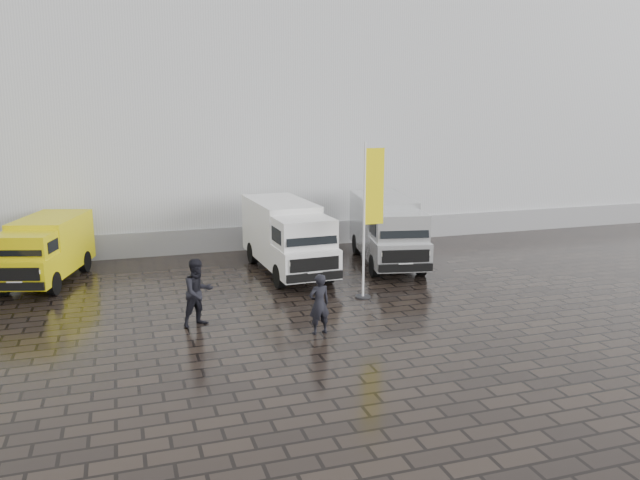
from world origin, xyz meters
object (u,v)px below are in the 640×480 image
object	(u,v)px
van_white	(287,238)
van_silver	(387,232)
van_yellow	(45,252)
flagpole	(370,212)
person_tent	(198,293)
wheelie_bin	(404,229)
person_front	(319,304)

from	to	relation	value
van_white	van_silver	xyz separation A→B (m)	(3.93, 0.07, -0.01)
van_yellow	flagpole	world-z (taller)	flagpole
van_yellow	person_tent	bearing A→B (deg)	-37.12
van_white	wheelie_bin	world-z (taller)	van_white
van_yellow	flagpole	xyz separation A→B (m)	(9.79, -4.91, 1.62)
van_white	wheelie_bin	distance (m)	7.38
wheelie_bin	van_silver	bearing A→B (deg)	-106.24
van_silver	person_tent	distance (m)	9.06
van_white	person_front	distance (m)	6.38
wheelie_bin	van_white	bearing A→B (deg)	-132.19
van_silver	person_tent	bearing A→B (deg)	-136.97
person_tent	van_white	bearing A→B (deg)	26.10
van_yellow	van_white	xyz separation A→B (m)	(8.15, -1.22, 0.18)
van_white	flagpole	distance (m)	4.29
van_silver	person_tent	world-z (taller)	van_silver
van_yellow	wheelie_bin	xyz separation A→B (m)	(14.50, 2.46, -0.56)
van_silver	person_front	xyz separation A→B (m)	(-4.75, -6.39, -0.43)
flagpole	van_white	bearing A→B (deg)	114.04
flagpole	person_front	xyz separation A→B (m)	(-2.47, -2.62, -1.89)
person_front	van_yellow	bearing A→B (deg)	-54.48
van_white	person_tent	distance (m)	6.04
van_white	flagpole	world-z (taller)	flagpole
person_front	person_tent	world-z (taller)	person_tent
van_white	van_silver	size ratio (longest dim) A/B	1.01
wheelie_bin	person_tent	xyz separation A→B (m)	(-10.11, -8.39, 0.42)
van_silver	person_front	world-z (taller)	van_silver
flagpole	person_tent	bearing A→B (deg)	-169.31
van_yellow	van_white	world-z (taller)	van_white
van_white	wheelie_bin	bearing A→B (deg)	27.67
van_yellow	person_front	distance (m)	10.51
flagpole	person_front	size ratio (longest dim) A/B	2.99
van_yellow	person_front	size ratio (longest dim) A/B	2.87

